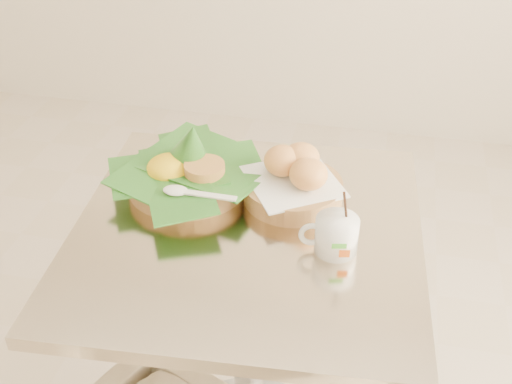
% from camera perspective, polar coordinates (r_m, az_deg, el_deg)
% --- Properties ---
extents(cafe_table, '(0.75, 0.75, 0.75)m').
position_cam_1_polar(cafe_table, '(1.45, -0.73, -10.13)').
color(cafe_table, gray).
rests_on(cafe_table, floor).
extents(rice_basket, '(0.33, 0.33, 0.17)m').
position_cam_1_polar(rice_basket, '(1.41, -6.15, 2.02)').
color(rice_basket, tan).
rests_on(rice_basket, cafe_table).
extents(bread_basket, '(0.25, 0.25, 0.11)m').
position_cam_1_polar(bread_basket, '(1.37, 3.44, 1.06)').
color(bread_basket, tan).
rests_on(bread_basket, cafe_table).
extents(coffee_mug, '(0.11, 0.09, 0.14)m').
position_cam_1_polar(coffee_mug, '(1.23, 7.07, -3.73)').
color(coffee_mug, white).
rests_on(coffee_mug, cafe_table).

